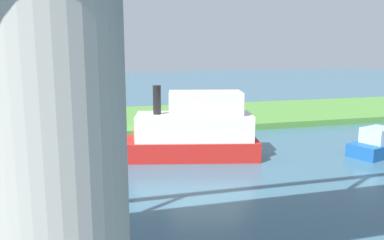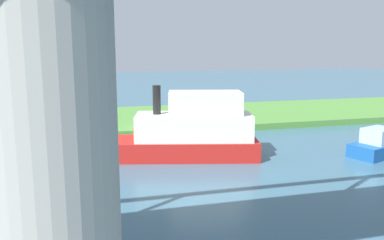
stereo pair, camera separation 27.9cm
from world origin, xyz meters
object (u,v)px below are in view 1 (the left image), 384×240
at_px(person_on_bank, 97,115).
at_px(pontoon_yellow, 43,143).
at_px(marker_buoy, 43,198).
at_px(bridge_pylon, 62,148).
at_px(motorboat_white, 191,131).
at_px(houseboat_blue, 382,144).
at_px(mooring_post, 54,127).

height_order(person_on_bank, pontoon_yellow, person_on_bank).
height_order(person_on_bank, marker_buoy, person_on_bank).
height_order(bridge_pylon, motorboat_white, bridge_pylon).
bearing_deg(houseboat_blue, marker_buoy, 8.11).
distance_m(bridge_pylon, houseboat_blue, 21.30).
distance_m(houseboat_blue, marker_buoy, 19.20).
height_order(bridge_pylon, marker_buoy, bridge_pylon).
bearing_deg(person_on_bank, bridge_pylon, 85.74).
bearing_deg(houseboat_blue, person_on_bank, -36.00).
height_order(person_on_bank, motorboat_white, motorboat_white).
bearing_deg(bridge_pylon, motorboat_white, -115.84).
bearing_deg(marker_buoy, person_on_bank, -101.49).
xyz_separation_m(bridge_pylon, houseboat_blue, (-17.78, -11.12, -3.71)).
bearing_deg(person_on_bank, pontoon_yellow, 57.86).
height_order(pontoon_yellow, houseboat_blue, houseboat_blue).
relative_size(bridge_pylon, mooring_post, 11.74).
xyz_separation_m(motorboat_white, marker_buoy, (7.76, 5.07, -1.31)).
relative_size(person_on_bank, motorboat_white, 0.16).
bearing_deg(person_on_bank, houseboat_blue, 144.00).
distance_m(pontoon_yellow, marker_buoy, 8.77).
height_order(pontoon_yellow, marker_buoy, pontoon_yellow).
bearing_deg(marker_buoy, pontoon_yellow, -85.92).
xyz_separation_m(bridge_pylon, motorboat_white, (-6.53, -13.48, -2.75)).
xyz_separation_m(bridge_pylon, marker_buoy, (1.23, -8.41, -4.06)).
bearing_deg(mooring_post, houseboat_blue, 153.71).
bearing_deg(motorboat_white, marker_buoy, 33.16).
bearing_deg(motorboat_white, houseboat_blue, 168.15).
bearing_deg(motorboat_white, bridge_pylon, 64.16).
xyz_separation_m(bridge_pylon, person_on_bank, (-1.70, -22.80, -3.10)).
bearing_deg(mooring_post, person_on_bank, -143.90).
relative_size(bridge_pylon, pontoon_yellow, 1.81).
height_order(mooring_post, houseboat_blue, houseboat_blue).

